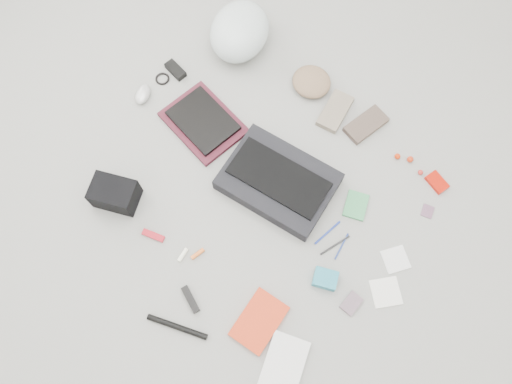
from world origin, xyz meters
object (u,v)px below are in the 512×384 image
Objects in this scene: messenger_bag at (278,181)px; camera_bag at (115,194)px; book_red at (259,321)px; accordion_wallet at (325,279)px; laptop at (203,120)px; bike_helmet at (239,31)px.

camera_bag reaches higher than messenger_bag.
messenger_bag is at bearing 20.71° from camera_bag.
book_red is 0.33m from accordion_wallet.
book_red is at bearing -25.07° from camera_bag.
accordion_wallet is at bearing -6.61° from camera_bag.
laptop is (-0.47, 0.02, -0.00)m from messenger_bag.
laptop is 1.57× the size of camera_bag.
laptop is at bearing 141.56° from accordion_wallet.
messenger_bag reaches higher than book_red.
book_red is (0.84, -0.02, -0.05)m from camera_bag.
bike_helmet is 1.27m from accordion_wallet.
bike_helmet is (-0.63, 0.48, 0.07)m from messenger_bag.
book_red is (0.79, -0.55, -0.02)m from laptop.
bike_helmet is at bearing 135.16° from messenger_bag.
camera_bag is at bearing -102.99° from bike_helmet.
camera_bag is 0.84m from book_red.
camera_bag is 1.95× the size of accordion_wallet.
messenger_bag is 0.79m from bike_helmet.
laptop is 0.96m from book_red.
messenger_bag is 0.48m from accordion_wallet.
messenger_bag is 0.73m from camera_bag.
messenger_bag is 0.47m from laptop.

